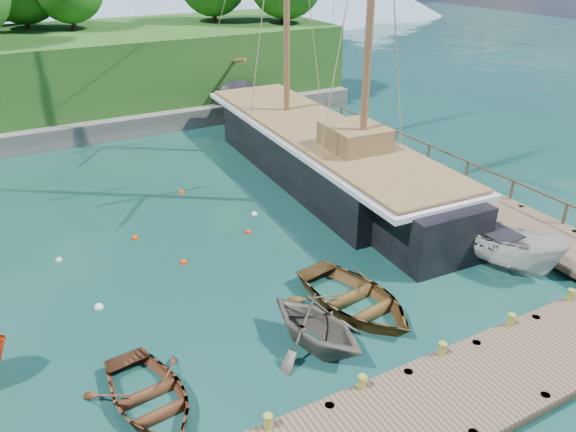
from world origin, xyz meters
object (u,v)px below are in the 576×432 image
object	(u,v)px
rowboat_2	(355,308)
cabin_boat_white	(494,263)
schooner	(320,156)
rowboat_0	(150,405)
rowboat_1	(315,346)

from	to	relation	value
rowboat_2	cabin_boat_white	xyz separation A→B (m)	(6.90, -0.21, 0.00)
rowboat_2	schooner	distance (m)	12.72
rowboat_0	schooner	world-z (taller)	schooner
rowboat_2	cabin_boat_white	bearing A→B (deg)	-10.59
rowboat_1	rowboat_2	world-z (taller)	rowboat_1
rowboat_1	rowboat_2	xyz separation A→B (m)	(2.36, 1.12, 0.00)
rowboat_0	schooner	size ratio (longest dim) A/B	0.15
rowboat_0	rowboat_2	bearing A→B (deg)	1.17
rowboat_1	cabin_boat_white	world-z (taller)	cabin_boat_white
rowboat_2	rowboat_1	bearing A→B (deg)	-163.54
schooner	cabin_boat_white	bearing A→B (deg)	-80.32
rowboat_1	cabin_boat_white	xyz separation A→B (m)	(9.27, 0.90, 0.00)
rowboat_1	schooner	bearing A→B (deg)	43.67
cabin_boat_white	rowboat_1	bearing A→B (deg)	167.46
rowboat_0	rowboat_1	bearing A→B (deg)	-7.01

